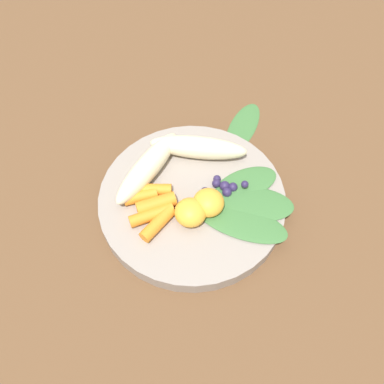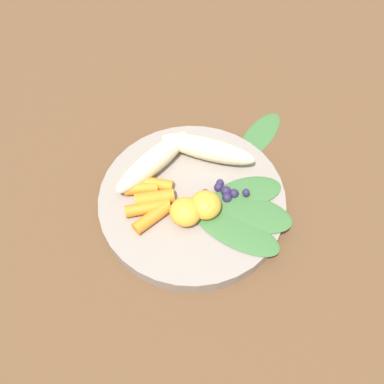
{
  "view_description": "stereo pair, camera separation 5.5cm",
  "coord_description": "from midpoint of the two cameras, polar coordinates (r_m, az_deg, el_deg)",
  "views": [
    {
      "loc": [
        -0.2,
        0.22,
        0.5
      ],
      "look_at": [
        0.0,
        0.0,
        0.03
      ],
      "focal_mm": 37.89,
      "sensor_mm": 36.0,
      "label": 1
    },
    {
      "loc": [
        -0.24,
        0.18,
        0.5
      ],
      "look_at": [
        0.0,
        0.0,
        0.03
      ],
      "focal_mm": 37.89,
      "sensor_mm": 36.0,
      "label": 2
    }
  ],
  "objects": [
    {
      "name": "bowl",
      "position": [
        0.57,
        2.76,
        -1.41
      ],
      "size": [
        0.26,
        0.26,
        0.02
      ],
      "primitive_type": "cylinder",
      "color": "gray",
      "rests_on": "ground_plane"
    },
    {
      "name": "kale_leaf_rear",
      "position": [
        0.57,
        10.72,
        -0.15
      ],
      "size": [
        0.08,
        0.1,
        0.0
      ],
      "primitive_type": "ellipsoid",
      "rotation": [
        0.0,
        0.0,
        10.6
      ],
      "color": "#3D7038",
      "rests_on": "bowl"
    },
    {
      "name": "banana_peeled_right",
      "position": [
        0.59,
        4.86,
        5.87
      ],
      "size": [
        0.13,
        0.11,
        0.03
      ],
      "primitive_type": "ellipsoid",
      "rotation": [
        0.0,
        0.0,
        6.91
      ],
      "color": "beige",
      "rests_on": "bowl"
    },
    {
      "name": "carrot_small",
      "position": [
        0.53,
        -2.61,
        -4.13
      ],
      "size": [
        0.02,
        0.05,
        0.02
      ],
      "primitive_type": "cylinder",
      "rotation": [
        0.0,
        1.57,
        7.93
      ],
      "color": "orange",
      "rests_on": "bowl"
    },
    {
      "name": "kale_leaf_right",
      "position": [
        0.55,
        10.48,
        -3.01
      ],
      "size": [
        0.13,
        0.12,
        0.0
      ],
      "primitive_type": "ellipsoid",
      "rotation": [
        0.0,
        0.0,
        10.07
      ],
      "color": "#3D7038",
      "rests_on": "bowl"
    },
    {
      "name": "kale_leaf_left",
      "position": [
        0.54,
        9.06,
        -5.48
      ],
      "size": [
        0.13,
        0.09,
        0.0
      ],
      "primitive_type": "ellipsoid",
      "rotation": [
        0.0,
        0.0,
        9.81
      ],
      "color": "#3D7038",
      "rests_on": "bowl"
    },
    {
      "name": "kale_leaf_stray",
      "position": [
        0.67,
        11.9,
        7.82
      ],
      "size": [
        0.08,
        0.12,
        0.01
      ],
      "primitive_type": "ellipsoid",
      "rotation": [
        0.0,
        0.0,
        5.04
      ],
      "color": "#3D7038",
      "rests_on": "ground_plane"
    },
    {
      "name": "carrot_rear",
      "position": [
        0.54,
        -3.35,
        -2.52
      ],
      "size": [
        0.04,
        0.06,
        0.02
      ],
      "primitive_type": "cylinder",
      "rotation": [
        0.0,
        1.57,
        7.41
      ],
      "color": "orange",
      "rests_on": "bowl"
    },
    {
      "name": "orange_segment_near",
      "position": [
        0.53,
        4.47,
        -2.3
      ],
      "size": [
        0.04,
        0.04,
        0.03
      ],
      "primitive_type": "ellipsoid",
      "color": "#F4A833",
      "rests_on": "bowl"
    },
    {
      "name": "ground_plane",
      "position": [
        0.58,
        2.71,
        -2.03
      ],
      "size": [
        2.4,
        2.4,
        0.0
      ],
      "primitive_type": "plane",
      "color": "brown"
    },
    {
      "name": "blueberry_pile",
      "position": [
        0.55,
        7.05,
        -0.68
      ],
      "size": [
        0.05,
        0.06,
        0.02
      ],
      "color": "#2D234C",
      "rests_on": "bowl"
    },
    {
      "name": "orange_segment_far",
      "position": [
        0.53,
        2.07,
        -3.03
      ],
      "size": [
        0.04,
        0.04,
        0.03
      ],
      "primitive_type": "ellipsoid",
      "color": "#F4A833",
      "rests_on": "bowl"
    },
    {
      "name": "banana_peeled_left",
      "position": [
        0.57,
        -2.69,
        4.19
      ],
      "size": [
        0.06,
        0.15,
        0.03
      ],
      "primitive_type": "ellipsoid",
      "rotation": [
        0.0,
        0.0,
        8.06
      ],
      "color": "beige",
      "rests_on": "bowl"
    },
    {
      "name": "carrot_mid_right",
      "position": [
        0.54,
        -2.44,
        -1.1
      ],
      "size": [
        0.04,
        0.06,
        0.02
      ],
      "primitive_type": "cylinder",
      "rotation": [
        0.0,
        1.57,
        7.38
      ],
      "color": "orange",
      "rests_on": "bowl"
    },
    {
      "name": "carrot_mid_left",
      "position": [
        0.56,
        -4.38,
        0.26
      ],
      "size": [
        0.04,
        0.05,
        0.02
      ],
      "primitive_type": "cylinder",
      "rotation": [
        0.0,
        1.57,
        7.3
      ],
      "color": "orange",
      "rests_on": "bowl"
    },
    {
      "name": "carrot_front",
      "position": [
        0.56,
        -2.37,
        0.93
      ],
      "size": [
        0.05,
        0.04,
        0.02
      ],
      "primitive_type": "cylinder",
      "rotation": [
        0.0,
        1.57,
        7.03
      ],
      "color": "orange",
      "rests_on": "bowl"
    }
  ]
}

